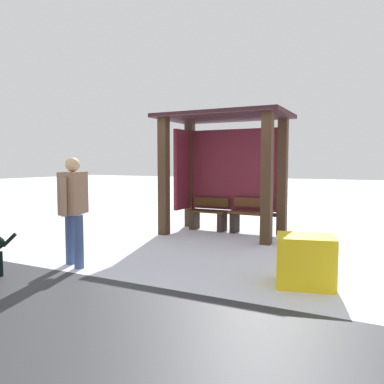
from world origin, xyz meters
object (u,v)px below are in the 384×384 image
person_walking (73,203)px  grit_bin (305,261)px  bus_shelter (223,155)px  bench_left_inside (209,216)px  bench_center_inside (250,218)px

person_walking → grit_bin: 3.37m
person_walking → grit_bin: person_walking is taller
grit_bin → person_walking: bearing=-169.5°
bus_shelter → bench_left_inside: 1.46m
bench_left_inside → grit_bin: size_ratio=1.28×
bus_shelter → person_walking: bus_shelter is taller
bus_shelter → bench_left_inside: (-0.40, 0.15, -1.39)m
bus_shelter → bench_center_inside: bearing=14.4°
bus_shelter → person_walking: 3.76m
grit_bin → bench_center_inside: bearing=119.1°
bus_shelter → bench_center_inside: bus_shelter is taller
bench_center_inside → person_walking: 4.06m
bench_left_inside → bus_shelter: bearing=-21.0°
bench_left_inside → person_walking: person_walking is taller
grit_bin → bench_left_inside: bearing=131.2°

